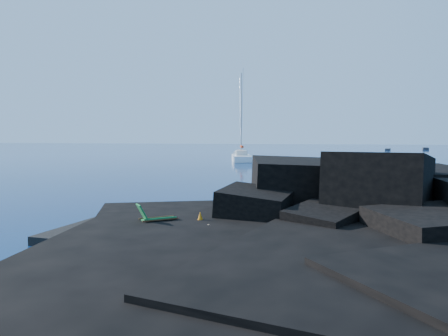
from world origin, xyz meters
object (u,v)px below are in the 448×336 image
(distant_boat_a, at_px, (388,150))
(distant_boat_b, at_px, (425,150))
(sailboat, at_px, (241,161))
(deck_chair, at_px, (159,214))
(marker_cone, at_px, (200,219))
(sunbather, at_px, (197,227))

(distant_boat_a, xyz_separation_m, distant_boat_b, (11.66, 7.45, 0.00))
(sailboat, height_order, deck_chair, sailboat)
(marker_cone, bearing_deg, distant_boat_a, 78.27)
(distant_boat_b, bearing_deg, sailboat, -113.64)
(deck_chair, height_order, marker_cone, deck_chair)
(sailboat, bearing_deg, marker_cone, -94.77)
(marker_cone, xyz_separation_m, distant_boat_a, (23.78, 114.49, -0.66))
(sailboat, distance_m, deck_chair, 54.29)
(sunbather, xyz_separation_m, marker_cone, (-0.15, 0.99, 0.14))
(marker_cone, xyz_separation_m, distant_boat_b, (35.44, 121.93, -0.66))
(sailboat, height_order, marker_cone, sailboat)
(deck_chair, bearing_deg, distant_boat_b, 34.21)
(sailboat, relative_size, marker_cone, 23.35)
(deck_chair, bearing_deg, sunbather, -55.11)
(deck_chair, relative_size, marker_cone, 2.58)
(sailboat, xyz_separation_m, deck_chair, (6.18, -53.93, 0.91))
(deck_chair, xyz_separation_m, distant_boat_b, (37.15, 122.38, -0.91))
(deck_chair, distance_m, marker_cone, 1.78)
(deck_chair, bearing_deg, marker_cone, -24.15)
(marker_cone, distance_m, distant_boat_a, 116.93)
(deck_chair, xyz_separation_m, sunbather, (1.86, -0.54, -0.38))
(deck_chair, relative_size, sunbather, 0.88)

